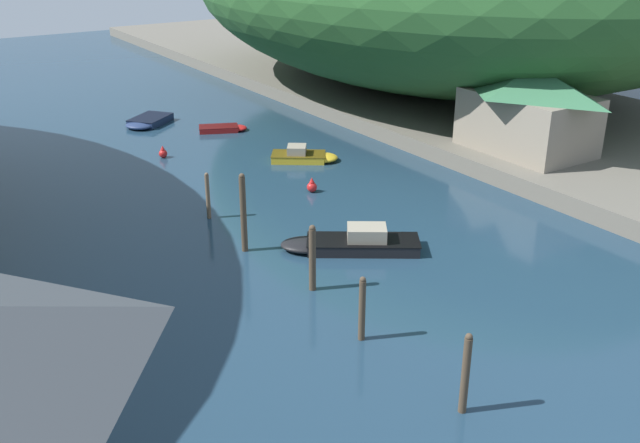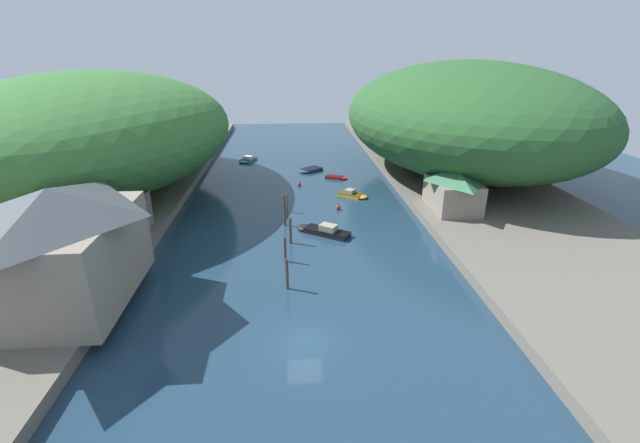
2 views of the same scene
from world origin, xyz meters
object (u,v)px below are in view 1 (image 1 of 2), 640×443
at_px(boat_yellow_tender, 224,128).
at_px(boat_near_quay, 147,122).
at_px(boat_mid_channel, 350,243).
at_px(boat_red_skiff, 305,156).
at_px(right_bank_cottage, 529,107).
at_px(channel_buoy_far, 163,153).
at_px(channel_buoy_near, 312,186).

height_order(boat_yellow_tender, boat_near_quay, boat_near_quay).
relative_size(boat_mid_channel, boat_red_skiff, 1.42).
relative_size(right_bank_cottage, boat_red_skiff, 1.80).
relative_size(boat_red_skiff, channel_buoy_far, 5.50).
bearing_deg(right_bank_cottage, boat_mid_channel, -165.84).
bearing_deg(right_bank_cottage, channel_buoy_near, 165.96).
bearing_deg(boat_near_quay, channel_buoy_far, 128.16).
xyz_separation_m(right_bank_cottage, boat_mid_channel, (-16.03, -4.04, -3.39)).
distance_m(right_bank_cottage, boat_near_quay, 27.39).
height_order(right_bank_cottage, boat_yellow_tender, right_bank_cottage).
distance_m(boat_near_quay, channel_buoy_near, 18.77).
xyz_separation_m(boat_red_skiff, channel_buoy_far, (-7.28, 5.54, 0.00)).
relative_size(boat_mid_channel, boat_near_quay, 1.41).
xyz_separation_m(boat_yellow_tender, channel_buoy_far, (-6.07, -3.50, 0.13)).
bearing_deg(boat_mid_channel, boat_near_quay, 34.02).
relative_size(right_bank_cottage, boat_near_quay, 1.79).
height_order(boat_yellow_tender, channel_buoy_near, channel_buoy_near).
distance_m(boat_mid_channel, boat_yellow_tender, 21.78).
bearing_deg(boat_red_skiff, channel_buoy_near, 7.12).
relative_size(boat_yellow_tender, channel_buoy_far, 4.62).
relative_size(right_bank_cottage, channel_buoy_far, 9.90).
bearing_deg(boat_mid_channel, channel_buoy_near, 14.20).
bearing_deg(boat_yellow_tender, boat_red_skiff, 31.74).
bearing_deg(boat_yellow_tender, channel_buoy_far, -35.89).
relative_size(right_bank_cottage, boat_mid_channel, 1.27).
height_order(boat_yellow_tender, boat_red_skiff, boat_red_skiff).
bearing_deg(right_bank_cottage, boat_near_quay, 126.19).
height_order(boat_red_skiff, channel_buoy_near, boat_red_skiff).
height_order(boat_red_skiff, boat_near_quay, boat_red_skiff).
bearing_deg(boat_yellow_tender, channel_buoy_near, 18.24).
bearing_deg(boat_red_skiff, boat_near_quay, -123.45).
bearing_deg(channel_buoy_far, channel_buoy_near, -66.18).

